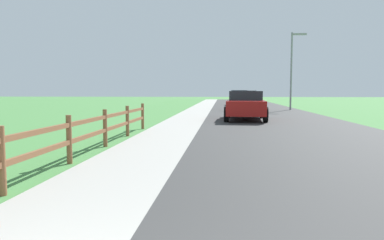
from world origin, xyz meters
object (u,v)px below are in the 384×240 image
Objects in this scene: parked_car_white at (239,98)px; street_lamp at (293,64)px; parked_suv_red at (245,105)px; parked_car_black at (245,100)px.

street_lamp reaches higher than parked_car_white.
parked_suv_red is 0.77× the size of street_lamp.
parked_suv_red is 8.83m from parked_car_black.
street_lamp is at bearing 14.76° from parked_car_black.
parked_suv_red is 1.06× the size of parked_car_black.
parked_car_white is (0.54, 19.03, -0.01)m from parked_suv_red.
parked_suv_red is 11.04m from street_lamp.
parked_car_white is 10.34m from street_lamp.
parked_car_white is at bearing 111.85° from street_lamp.
parked_car_white reaches higher than parked_car_black.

